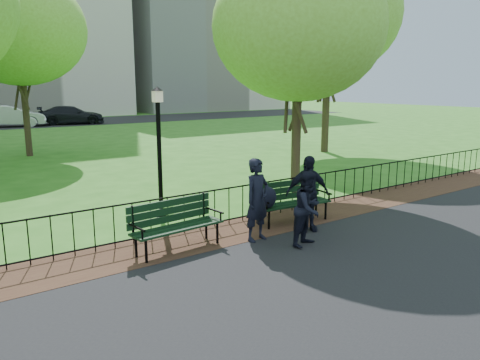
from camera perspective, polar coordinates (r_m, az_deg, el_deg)
ground at (r=10.00m, az=8.12°, el=-7.50°), size 120.00×120.00×0.00m
asphalt_path at (r=8.11m, az=25.51°, el=-13.23°), size 60.00×9.20×0.01m
dirt_strip at (r=11.07m, az=2.71°, el=-5.42°), size 60.00×1.60×0.01m
far_street at (r=42.39m, az=-27.02°, el=5.98°), size 70.00×9.00×0.01m
iron_fence at (r=11.32m, az=1.15°, el=-2.48°), size 24.06×0.06×1.00m
apartment_east at (r=64.33m, az=-5.44°, el=19.41°), size 20.00×15.00×24.00m
park_bench_main at (r=10.93m, az=4.98°, el=-2.10°), size 2.02×0.81×1.07m
park_bench_left_a at (r=9.39m, az=-7.97°, el=-4.78°), size 1.96×0.75×1.09m
lamppost at (r=11.51m, az=-9.82°, el=3.91°), size 0.29×0.29×3.20m
tree_near_e at (r=14.26m, az=7.18°, el=17.99°), size 5.02×5.02×7.00m
tree_mid_e at (r=23.30m, az=10.83°, el=19.17°), size 6.60×6.60×9.20m
tree_far_c at (r=23.55m, az=-25.42°, el=16.34°), size 5.81×5.81×8.10m
person_left at (r=9.76m, az=2.13°, el=-2.43°), size 0.70×0.52×1.75m
person_mid at (r=9.59m, az=8.34°, el=-3.44°), size 0.83×0.59×1.55m
person_right at (r=10.52m, az=8.21°, el=-1.64°), size 1.08×0.77×1.71m
sedan_silver at (r=40.11m, az=-26.19°, el=7.00°), size 5.26×2.76×1.65m
sedan_dark at (r=41.00m, az=-19.86°, el=7.46°), size 5.47×3.33×1.48m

